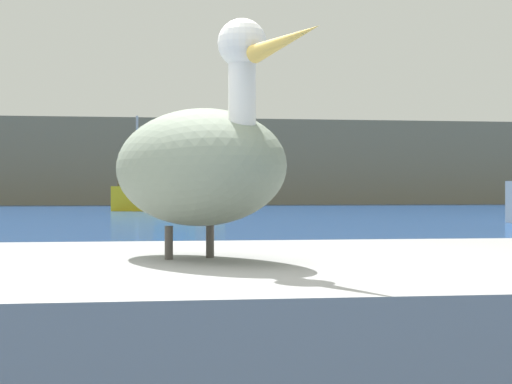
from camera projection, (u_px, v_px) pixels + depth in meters
name	position (u px, v px, depth m)	size (l,w,h in m)	color
hillside_backdrop	(117.00, 164.00, 65.64)	(140.00, 13.70, 5.89)	#7F755B
pier_dock	(196.00, 364.00, 3.16)	(3.55, 2.33, 0.75)	gray
pelican	(197.00, 164.00, 3.14)	(0.80, 1.28, 0.81)	gray
fishing_boat_yellow	(170.00, 191.00, 42.33)	(5.47, 3.26, 4.60)	yellow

